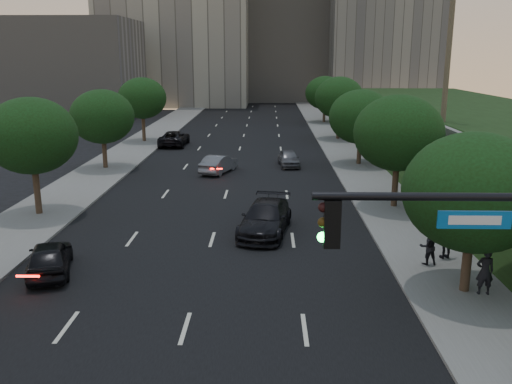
{
  "coord_description": "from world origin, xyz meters",
  "views": [
    {
      "loc": [
        2.74,
        -11.38,
        8.89
      ],
      "look_at": [
        2.28,
        9.52,
        3.6
      ],
      "focal_mm": 38.0,
      "sensor_mm": 36.0,
      "label": 1
    }
  ],
  "objects_px": {
    "pedestrian_b": "(428,246)",
    "sedan_near_left": "(50,257)",
    "sedan_far_right": "(289,158)",
    "pedestrian_a": "(485,271)",
    "sedan_mid_left": "(219,164)",
    "sedan_near_right": "(265,218)",
    "pedestrian_c": "(447,239)",
    "sedan_far_left": "(174,138)"
  },
  "relations": [
    {
      "from": "pedestrian_b",
      "to": "sedan_near_left",
      "type": "bearing_deg",
      "value": -5.27
    },
    {
      "from": "sedan_far_right",
      "to": "pedestrian_a",
      "type": "xyz_separation_m",
      "value": [
        6.41,
        -24.88,
        0.39
      ]
    },
    {
      "from": "sedan_mid_left",
      "to": "sedan_near_right",
      "type": "height_order",
      "value": "sedan_near_right"
    },
    {
      "from": "pedestrian_b",
      "to": "pedestrian_c",
      "type": "distance_m",
      "value": 1.24
    },
    {
      "from": "pedestrian_c",
      "to": "sedan_far_left",
      "type": "bearing_deg",
      "value": -77.27
    },
    {
      "from": "sedan_mid_left",
      "to": "sedan_far_right",
      "type": "relative_size",
      "value": 1.09
    },
    {
      "from": "pedestrian_b",
      "to": "sedan_far_left",
      "type": "bearing_deg",
      "value": -71.87
    },
    {
      "from": "sedan_near_right",
      "to": "pedestrian_b",
      "type": "xyz_separation_m",
      "value": [
        7.0,
        -4.49,
        0.15
      ]
    },
    {
      "from": "sedan_near_right",
      "to": "pedestrian_c",
      "type": "height_order",
      "value": "pedestrian_c"
    },
    {
      "from": "sedan_near_left",
      "to": "pedestrian_a",
      "type": "relative_size",
      "value": 2.29
    },
    {
      "from": "pedestrian_b",
      "to": "pedestrian_a",
      "type": "bearing_deg",
      "value": 103.62
    },
    {
      "from": "sedan_far_left",
      "to": "sedan_near_right",
      "type": "height_order",
      "value": "sedan_near_right"
    },
    {
      "from": "sedan_mid_left",
      "to": "sedan_near_right",
      "type": "bearing_deg",
      "value": 123.66
    },
    {
      "from": "sedan_far_right",
      "to": "pedestrian_b",
      "type": "relative_size",
      "value": 2.47
    },
    {
      "from": "sedan_mid_left",
      "to": "sedan_far_right",
      "type": "xyz_separation_m",
      "value": [
        5.53,
        2.72,
        -0.03
      ]
    },
    {
      "from": "sedan_far_left",
      "to": "sedan_far_right",
      "type": "relative_size",
      "value": 1.38
    },
    {
      "from": "pedestrian_b",
      "to": "sedan_mid_left",
      "type": "bearing_deg",
      "value": -69.71
    },
    {
      "from": "sedan_mid_left",
      "to": "pedestrian_b",
      "type": "height_order",
      "value": "pedestrian_b"
    },
    {
      "from": "sedan_far_right",
      "to": "pedestrian_b",
      "type": "bearing_deg",
      "value": -81.73
    },
    {
      "from": "sedan_near_right",
      "to": "pedestrian_a",
      "type": "xyz_separation_m",
      "value": [
        8.25,
        -7.48,
        0.26
      ]
    },
    {
      "from": "sedan_near_left",
      "to": "pedestrian_b",
      "type": "distance_m",
      "value": 16.02
    },
    {
      "from": "sedan_mid_left",
      "to": "sedan_far_right",
      "type": "height_order",
      "value": "sedan_mid_left"
    },
    {
      "from": "sedan_near_left",
      "to": "pedestrian_a",
      "type": "distance_m",
      "value": 17.35
    },
    {
      "from": "sedan_near_left",
      "to": "pedestrian_b",
      "type": "height_order",
      "value": "pedestrian_b"
    },
    {
      "from": "sedan_near_left",
      "to": "sedan_mid_left",
      "type": "distance_m",
      "value": 20.85
    },
    {
      "from": "sedan_far_left",
      "to": "pedestrian_c",
      "type": "relative_size",
      "value": 3.13
    },
    {
      "from": "sedan_far_left",
      "to": "sedan_mid_left",
      "type": "bearing_deg",
      "value": 114.65
    },
    {
      "from": "sedan_near_left",
      "to": "pedestrian_b",
      "type": "relative_size",
      "value": 2.6
    },
    {
      "from": "sedan_mid_left",
      "to": "sedan_far_right",
      "type": "distance_m",
      "value": 6.16
    },
    {
      "from": "sedan_near_right",
      "to": "pedestrian_c",
      "type": "relative_size",
      "value": 3.15
    },
    {
      "from": "sedan_mid_left",
      "to": "sedan_far_left",
      "type": "relative_size",
      "value": 0.79
    },
    {
      "from": "sedan_near_left",
      "to": "sedan_far_right",
      "type": "height_order",
      "value": "sedan_near_left"
    },
    {
      "from": "sedan_mid_left",
      "to": "pedestrian_c",
      "type": "height_order",
      "value": "pedestrian_c"
    },
    {
      "from": "sedan_near_left",
      "to": "pedestrian_c",
      "type": "distance_m",
      "value": 17.09
    },
    {
      "from": "sedan_near_right",
      "to": "sedan_far_left",
      "type": "bearing_deg",
      "value": 118.34
    },
    {
      "from": "sedan_far_right",
      "to": "sedan_mid_left",
      "type": "bearing_deg",
      "value": -158.77
    },
    {
      "from": "sedan_far_right",
      "to": "pedestrian_c",
      "type": "distance_m",
      "value": 22.06
    },
    {
      "from": "pedestrian_c",
      "to": "pedestrian_b",
      "type": "bearing_deg",
      "value": 18.79
    },
    {
      "from": "sedan_far_left",
      "to": "sedan_near_right",
      "type": "distance_m",
      "value": 29.14
    },
    {
      "from": "sedan_near_right",
      "to": "pedestrian_c",
      "type": "distance_m",
      "value": 8.86
    },
    {
      "from": "sedan_far_left",
      "to": "sedan_far_right",
      "type": "bearing_deg",
      "value": 138.63
    },
    {
      "from": "sedan_near_right",
      "to": "pedestrian_a",
      "type": "bearing_deg",
      "value": -32.62
    }
  ]
}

